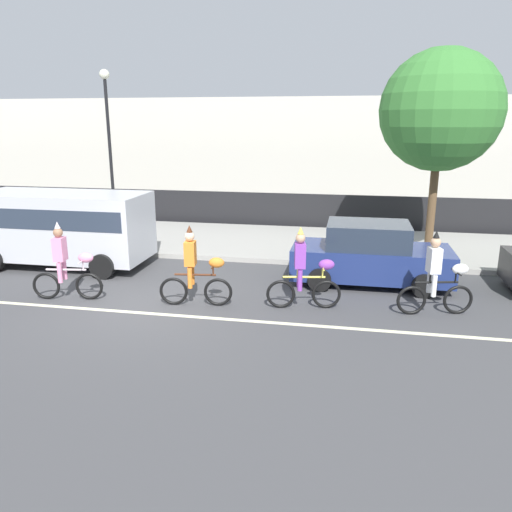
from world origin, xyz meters
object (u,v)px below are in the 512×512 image
Objects in this scene: parked_van_silver at (65,224)px; street_lamp_post at (108,127)px; parade_cyclist_pink at (66,266)px; parade_cyclist_zebra at (437,278)px; pedestrian_onlooker at (5,210)px; parade_cyclist_orange at (196,271)px; parade_cyclist_purple at (305,273)px; parked_car_navy at (370,255)px.

street_lamp_post reaches higher than parked_van_silver.
parade_cyclist_pink is 3.16m from parked_van_silver.
pedestrian_onlooker is at bearing 160.37° from parade_cyclist_zebra.
parade_cyclist_pink is 0.38× the size of parked_van_silver.
parked_van_silver is at bearing 152.51° from parade_cyclist_orange.
street_lamp_post is (-0.80, 4.73, 2.71)m from parked_van_silver.
parade_cyclist_pink is 8.41m from pedestrian_onlooker.
parade_cyclist_orange is 5.42m from parade_cyclist_zebra.
pedestrian_onlooker is (-4.42, 3.18, -0.27)m from parked_van_silver.
parade_cyclist_purple is 1.00× the size of parade_cyclist_zebra.
parade_cyclist_purple is at bearing -176.71° from parade_cyclist_zebra.
street_lamp_post reaches higher than parade_cyclist_orange.
parade_cyclist_orange is at bearing -148.75° from parked_car_navy.
parade_cyclist_pink is 1.19× the size of pedestrian_onlooker.
street_lamp_post is at bearing 108.00° from parade_cyclist_pink.
parade_cyclist_pink and parade_cyclist_purple have the same top height.
parade_cyclist_purple is (2.49, 0.30, 0.00)m from parade_cyclist_orange.
parade_cyclist_zebra is at bearing -54.54° from parked_car_navy.
parade_cyclist_zebra is 15.50m from pedestrian_onlooker.
pedestrian_onlooker is at bearing -156.83° from street_lamp_post.
parked_van_silver is at bearing 121.02° from parade_cyclist_pink.
parade_cyclist_pink and parade_cyclist_zebra have the same top height.
street_lamp_post reaches higher than pedestrian_onlooker.
parked_car_navy is at bearing 31.25° from parade_cyclist_orange.
parade_cyclist_zebra is (5.40, 0.46, 0.00)m from parade_cyclist_orange.
parked_car_navy is 13.59m from pedestrian_onlooker.
parked_van_silver is 3.09× the size of pedestrian_onlooker.
parked_car_navy is 2.53× the size of pedestrian_onlooker.
parked_car_navy is (7.17, 2.62, -0.06)m from parade_cyclist_pink.
parade_cyclist_zebra is 0.38× the size of parked_van_silver.
parade_cyclist_pink is 1.00× the size of parade_cyclist_zebra.
pedestrian_onlooker is (-11.69, 5.37, 0.17)m from parade_cyclist_purple.
parade_cyclist_zebra is 10.39m from parked_van_silver.
pedestrian_onlooker is at bearing 155.31° from parade_cyclist_purple.
parked_van_silver is at bearing 168.77° from parade_cyclist_zebra.
parked_van_silver reaches higher than parade_cyclist_pink.
parked_van_silver reaches higher than parade_cyclist_orange.
parade_cyclist_purple is at bearing -24.69° from pedestrian_onlooker.
street_lamp_post is (-2.41, 7.41, 3.15)m from parade_cyclist_pink.
parade_cyclist_pink reaches higher than parked_car_navy.
parade_cyclist_orange is 2.51m from parade_cyclist_purple.
parked_car_navy is 0.70× the size of street_lamp_post.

